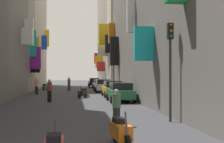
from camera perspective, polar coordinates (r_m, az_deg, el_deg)
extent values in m
plane|color=#38383D|center=(32.28, -7.42, -4.32)|extent=(140.00, 140.00, 0.00)
cube|color=white|center=(32.41, -15.32, 6.27)|extent=(1.13, 0.44, 1.69)
cube|color=white|center=(34.77, -14.94, 6.99)|extent=(0.94, 0.65, 2.86)
cube|color=gray|center=(41.38, -18.61, 7.66)|extent=(6.00, 6.33, 15.98)
cube|color=yellow|center=(39.07, -13.93, 4.64)|extent=(1.10, 0.40, 2.10)
cube|color=purple|center=(38.59, -13.86, 2.43)|extent=(1.29, 0.36, 2.67)
cube|color=black|center=(39.52, -13.85, 1.42)|extent=(1.08, 0.65, 2.22)
cube|color=#19B2BF|center=(38.70, -14.24, 4.99)|extent=(0.78, 0.63, 3.15)
cube|color=green|center=(42.41, -13.69, 3.39)|extent=(0.66, 0.47, 2.51)
cube|color=#BCB29E|center=(54.03, -15.93, 8.46)|extent=(6.00, 18.85, 21.00)
cube|color=yellow|center=(57.88, -11.86, 5.98)|extent=(0.85, 0.52, 3.08)
cube|color=blue|center=(52.91, -12.28, 5.22)|extent=(0.89, 0.43, 2.32)
cube|color=#19B2BF|center=(19.06, 5.84, 5.09)|extent=(1.19, 0.43, 2.07)
cube|color=orange|center=(36.67, -0.08, 7.01)|extent=(0.75, 0.51, 2.36)
cube|color=black|center=(33.51, 0.42, 3.76)|extent=(0.90, 0.42, 3.10)
cube|color=white|center=(25.00, 3.49, 10.27)|extent=(0.63, 0.35, 2.76)
cube|color=#BCB29E|center=(43.34, 3.36, 6.93)|extent=(6.00, 4.98, 15.45)
cube|color=white|center=(44.01, -1.72, 4.24)|extent=(1.39, 0.42, 2.12)
cube|color=black|center=(41.26, -0.83, 5.06)|extent=(0.65, 0.46, 2.39)
cube|color=yellow|center=(43.14, -1.57, 6.81)|extent=(1.38, 0.61, 2.89)
cube|color=gray|center=(54.46, 1.19, 6.66)|extent=(6.00, 17.44, 17.76)
cube|color=orange|center=(57.07, -2.69, 2.20)|extent=(0.81, 0.54, 2.18)
cube|color=red|center=(47.83, -2.05, 0.92)|extent=(1.19, 0.55, 1.44)
cube|color=yellow|center=(51.66, -2.40, 1.75)|extent=(1.14, 0.40, 1.99)
cube|color=red|center=(56.37, -2.75, 2.44)|extent=(1.04, 0.42, 1.89)
cube|color=black|center=(50.80, -3.29, -2.18)|extent=(1.72, 3.92, 0.62)
cube|color=black|center=(50.59, -3.28, -1.52)|extent=(1.51, 2.19, 0.55)
cylinder|color=black|center=(52.05, -4.33, -2.48)|extent=(0.18, 0.60, 0.60)
cylinder|color=black|center=(52.17, -2.45, -2.48)|extent=(0.18, 0.60, 0.60)
cylinder|color=black|center=(49.47, -4.18, -2.59)|extent=(0.18, 0.60, 0.60)
cylinder|color=black|center=(49.59, -2.20, -2.59)|extent=(0.18, 0.60, 0.60)
cube|color=gold|center=(30.27, 0.08, -3.43)|extent=(1.72, 4.30, 0.63)
cube|color=black|center=(30.03, 0.13, -2.29)|extent=(1.51, 2.41, 0.59)
cylinder|color=black|center=(31.60, -1.79, -3.87)|extent=(0.18, 0.60, 0.60)
cylinder|color=black|center=(31.81, 1.30, -3.84)|extent=(0.18, 0.60, 0.60)
cylinder|color=black|center=(28.79, -1.26, -4.21)|extent=(0.18, 0.60, 0.60)
cylinder|color=black|center=(29.01, 2.13, -4.18)|extent=(0.18, 0.60, 0.60)
cube|color=#236638|center=(24.75, 1.53, -4.08)|extent=(1.73, 4.13, 0.66)
cube|color=black|center=(24.52, 1.60, -2.70)|extent=(1.53, 2.31, 0.55)
cylinder|color=black|center=(26.01, -0.82, -4.63)|extent=(0.18, 0.60, 0.60)
cylinder|color=black|center=(26.26, 2.96, -4.58)|extent=(0.18, 0.60, 0.60)
cylinder|color=black|center=(23.31, -0.08, -5.12)|extent=(0.18, 0.60, 0.60)
cylinder|color=black|center=(23.59, 4.13, -5.07)|extent=(0.18, 0.60, 0.60)
cube|color=slate|center=(44.98, -2.35, -2.45)|extent=(1.71, 4.15, 0.58)
cube|color=black|center=(44.75, -2.33, -1.78)|extent=(1.50, 2.32, 0.48)
cylinder|color=black|center=(46.29, -3.55, -2.75)|extent=(0.18, 0.60, 0.60)
cylinder|color=black|center=(46.43, -1.44, -2.74)|extent=(0.18, 0.60, 0.60)
cylinder|color=black|center=(43.56, -3.32, -2.90)|extent=(0.18, 0.60, 0.60)
cylinder|color=black|center=(43.71, -1.08, -2.89)|extent=(0.18, 0.60, 0.60)
cube|color=white|center=(37.84, -1.69, -2.78)|extent=(1.82, 4.07, 0.66)
cube|color=black|center=(37.62, -1.66, -1.87)|extent=(1.60, 2.28, 0.55)
cylinder|color=black|center=(39.12, -3.21, -3.19)|extent=(0.18, 0.60, 0.60)
cylinder|color=black|center=(39.29, -0.55, -3.18)|extent=(0.18, 0.60, 0.60)
cylinder|color=black|center=(36.44, -2.91, -3.40)|extent=(0.18, 0.60, 0.60)
cylinder|color=black|center=(36.62, -0.07, -3.38)|extent=(0.18, 0.60, 0.60)
cube|color=#287F3D|center=(41.96, -12.17, -2.76)|extent=(0.66, 1.17, 0.45)
cube|color=black|center=(41.75, -12.25, -2.36)|extent=(0.43, 0.61, 0.16)
cylinder|color=#4C4C51|center=(42.47, -11.95, -2.29)|extent=(0.12, 0.28, 0.68)
cylinder|color=black|center=(42.63, -11.90, -3.03)|extent=(0.20, 0.49, 0.48)
cylinder|color=black|center=(41.31, -12.44, -3.11)|extent=(0.20, 0.49, 0.48)
cube|color=black|center=(28.75, -5.43, -3.89)|extent=(0.86, 1.24, 0.45)
cube|color=black|center=(28.93, -5.27, -3.26)|extent=(0.51, 0.64, 0.16)
cylinder|color=#4C4C51|center=(28.19, -5.86, -3.29)|extent=(0.16, 0.28, 0.68)
cylinder|color=black|center=(28.09, -5.97, -4.43)|extent=(0.28, 0.48, 0.48)
cylinder|color=black|center=(29.44, -4.92, -4.24)|extent=(0.28, 0.48, 0.48)
cube|color=black|center=(7.39, -10.59, -11.82)|extent=(0.33, 0.56, 0.16)
cylinder|color=#4C4C51|center=(8.12, -10.35, -10.64)|extent=(0.06, 0.27, 0.68)
cube|color=orange|center=(9.71, 1.64, -10.89)|extent=(0.57, 1.19, 0.45)
cube|color=black|center=(9.87, 1.31, -8.92)|extent=(0.38, 0.59, 0.16)
cylinder|color=#4C4C51|center=(9.11, 2.61, -9.51)|extent=(0.09, 0.28, 0.68)
cylinder|color=black|center=(10.44, 0.58, -11.40)|extent=(0.15, 0.49, 0.48)
cylinder|color=black|center=(34.20, -13.65, -3.38)|extent=(0.42, 0.42, 0.85)
cylinder|color=pink|center=(34.17, -13.65, -2.12)|extent=(0.50, 0.50, 0.67)
sphere|color=tan|center=(34.16, -13.65, -1.36)|extent=(0.23, 0.23, 0.23)
cylinder|color=black|center=(24.92, -11.38, -4.50)|extent=(0.45, 0.45, 0.86)
cylinder|color=maroon|center=(24.87, -11.38, -2.72)|extent=(0.53, 0.53, 0.68)
sphere|color=tan|center=(24.86, -11.38, -1.67)|extent=(0.23, 0.23, 0.23)
cylinder|color=#2C2C2C|center=(40.29, -7.88, -2.92)|extent=(0.35, 0.35, 0.86)
cylinder|color=#4C724C|center=(40.26, -7.88, -1.83)|extent=(0.42, 0.42, 0.68)
sphere|color=tan|center=(40.25, -7.88, -1.19)|extent=(0.23, 0.23, 0.23)
cylinder|color=#2A2A2A|center=(13.64, 0.83, -8.19)|extent=(0.39, 0.39, 0.76)
cylinder|color=#4C724C|center=(13.56, 0.83, -5.35)|extent=(0.46, 0.46, 0.60)
sphere|color=tan|center=(13.53, 0.83, -3.65)|extent=(0.21, 0.21, 0.21)
cylinder|color=#2D2D2D|center=(14.73, 10.62, -1.61)|extent=(0.12, 0.12, 3.83)
cube|color=black|center=(14.85, 10.61, 7.27)|extent=(0.26, 0.26, 0.75)
sphere|color=red|center=(14.76, 10.78, 8.30)|extent=(0.14, 0.14, 0.14)
sphere|color=orange|center=(14.72, 10.78, 7.33)|extent=(0.14, 0.14, 0.14)
sphere|color=green|center=(14.69, 10.78, 6.37)|extent=(0.14, 0.14, 0.14)
cylinder|color=#2D2D2D|center=(34.20, 0.35, -0.75)|extent=(0.12, 0.12, 3.99)
cube|color=black|center=(34.26, 0.34, 3.21)|extent=(0.26, 0.26, 0.75)
sphere|color=red|center=(34.14, 0.38, 3.65)|extent=(0.14, 0.14, 0.14)
sphere|color=orange|center=(34.12, 0.38, 3.23)|extent=(0.14, 0.14, 0.14)
sphere|color=green|center=(34.11, 0.38, 2.81)|extent=(0.14, 0.14, 0.14)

